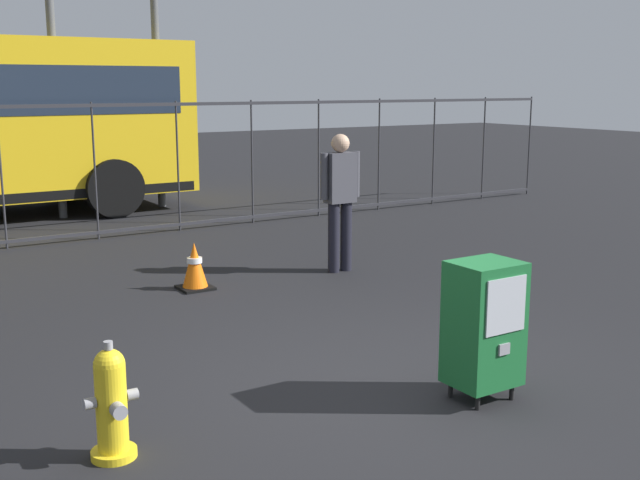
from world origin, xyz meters
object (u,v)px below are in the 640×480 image
at_px(fire_hydrant, 112,404).
at_px(traffic_cone, 195,266).
at_px(newspaper_box_primary, 484,323).
at_px(pedestrian, 340,194).

distance_m(fire_hydrant, traffic_cone, 4.03).
distance_m(fire_hydrant, newspaper_box_primary, 2.62).
xyz_separation_m(fire_hydrant, traffic_cone, (2.05, 3.46, -0.09)).
height_order(newspaper_box_primary, pedestrian, pedestrian).
xyz_separation_m(fire_hydrant, pedestrian, (3.89, 3.31, 0.60)).
relative_size(newspaper_box_primary, traffic_cone, 1.92).
distance_m(fire_hydrant, pedestrian, 5.14).
bearing_deg(fire_hydrant, traffic_cone, 59.38).
distance_m(newspaper_box_primary, pedestrian, 4.08).
bearing_deg(newspaper_box_primary, fire_hydrant, 168.20).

